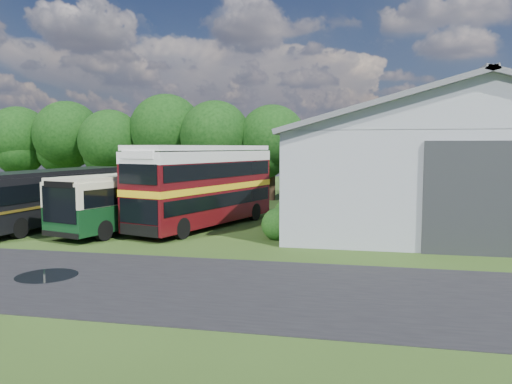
% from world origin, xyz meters
% --- Properties ---
extents(ground, '(120.00, 120.00, 0.00)m').
position_xyz_m(ground, '(0.00, 0.00, 0.00)').
color(ground, '#1F3410').
rests_on(ground, ground).
extents(asphalt_road, '(60.00, 8.00, 0.02)m').
position_xyz_m(asphalt_road, '(3.00, -3.00, 0.00)').
color(asphalt_road, black).
rests_on(asphalt_road, ground).
extents(puddle, '(2.20, 2.20, 0.01)m').
position_xyz_m(puddle, '(-1.50, -3.00, 0.00)').
color(puddle, black).
rests_on(puddle, ground).
extents(storage_shed, '(18.80, 24.80, 8.15)m').
position_xyz_m(storage_shed, '(15.00, 15.98, 4.17)').
color(storage_shed, gray).
rests_on(storage_shed, ground).
extents(tree_far_left, '(6.12, 6.12, 8.64)m').
position_xyz_m(tree_far_left, '(-23.00, 24.00, 5.56)').
color(tree_far_left, black).
rests_on(tree_far_left, ground).
extents(tree_left_a, '(6.46, 6.46, 9.12)m').
position_xyz_m(tree_left_a, '(-18.00, 24.50, 5.87)').
color(tree_left_a, black).
rests_on(tree_left_a, ground).
extents(tree_left_b, '(5.78, 5.78, 8.16)m').
position_xyz_m(tree_left_b, '(-13.00, 23.50, 5.25)').
color(tree_left_b, black).
rests_on(tree_left_b, ground).
extents(tree_mid, '(6.80, 6.80, 9.60)m').
position_xyz_m(tree_mid, '(-8.00, 24.80, 6.18)').
color(tree_mid, black).
rests_on(tree_mid, ground).
extents(tree_right_a, '(6.26, 6.26, 8.83)m').
position_xyz_m(tree_right_a, '(-3.00, 23.80, 5.69)').
color(tree_right_a, black).
rests_on(tree_right_a, ground).
extents(tree_right_b, '(5.98, 5.98, 8.45)m').
position_xyz_m(tree_right_b, '(2.00, 24.60, 5.44)').
color(tree_right_b, black).
rests_on(tree_right_b, ground).
extents(shrub_front, '(1.70, 1.70, 1.70)m').
position_xyz_m(shrub_front, '(5.60, 6.00, 0.00)').
color(shrub_front, '#194714').
rests_on(shrub_front, ground).
extents(shrub_mid, '(1.60, 1.60, 1.60)m').
position_xyz_m(shrub_mid, '(5.60, 8.00, 0.00)').
color(shrub_mid, '#194714').
rests_on(shrub_mid, ground).
extents(shrub_back, '(1.80, 1.80, 1.80)m').
position_xyz_m(shrub_back, '(5.60, 10.00, 0.00)').
color(shrub_back, '#194714').
rests_on(shrub_back, ground).
extents(bus_green_single, '(5.86, 11.89, 3.20)m').
position_xyz_m(bus_green_single, '(-2.94, 8.07, 1.70)').
color(bus_green_single, black).
rests_on(bus_green_single, ground).
extents(bus_maroon_double, '(6.10, 11.54, 4.82)m').
position_xyz_m(bus_maroon_double, '(0.69, 9.04, 2.40)').
color(bus_maroon_double, black).
rests_on(bus_maroon_double, ground).
extents(bus_dark_single, '(3.74, 12.30, 3.34)m').
position_xyz_m(bus_dark_single, '(-8.44, 7.81, 1.78)').
color(bus_dark_single, black).
rests_on(bus_dark_single, ground).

